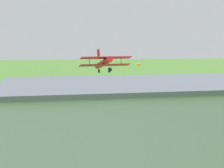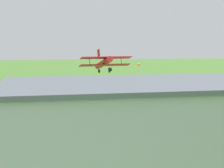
{
  "view_description": "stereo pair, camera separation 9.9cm",
  "coord_description": "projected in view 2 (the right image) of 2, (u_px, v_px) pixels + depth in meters",
  "views": [
    {
      "loc": [
        8.52,
        65.16,
        10.03
      ],
      "look_at": [
        -3.02,
        16.68,
        4.59
      ],
      "focal_mm": 55.16,
      "sensor_mm": 36.0,
      "label": 1
    },
    {
      "loc": [
        8.42,
        65.19,
        10.03
      ],
      "look_at": [
        -3.02,
        16.68,
        4.59
      ],
      "focal_mm": 55.16,
      "sensor_mm": 36.0,
      "label": 2
    }
  ],
  "objects": [
    {
      "name": "ground_plane",
      "position": [
        77.0,
        99.0,
        66.08
      ],
      "size": [
        400.0,
        400.0,
        0.0
      ],
      "primitive_type": "plane",
      "color": "#47752D"
    },
    {
      "name": "person_crossing_taxiway",
      "position": [
        105.0,
        121.0,
        42.84
      ],
      "size": [
        0.38,
        0.38,
        1.61
      ],
      "color": "#B23333",
      "rests_on": "ground_plane"
    },
    {
      "name": "car_silver",
      "position": [
        1.0,
        134.0,
        36.32
      ],
      "size": [
        2.44,
        4.34,
        1.72
      ],
      "color": "#B7B7BC",
      "rests_on": "ground_plane"
    },
    {
      "name": "truck_flatbed_blue",
      "position": [
        203.0,
        110.0,
        44.92
      ],
      "size": [
        2.53,
        6.27,
        3.27
      ],
      "color": "#2D4C8C",
      "rests_on": "ground_plane"
    },
    {
      "name": "biplane",
      "position": [
        104.0,
        63.0,
        59.69
      ],
      "size": [
        9.27,
        7.4,
        4.17
      ],
      "color": "#B21E1E"
    },
    {
      "name": "person_near_hangar_door",
      "position": [
        129.0,
        117.0,
        45.02
      ],
      "size": [
        0.53,
        0.53,
        1.59
      ],
      "color": "beige",
      "rests_on": "ground_plane"
    },
    {
      "name": "windsock",
      "position": [
        138.0,
        66.0,
        85.83
      ],
      "size": [
        1.47,
        1.15,
        5.87
      ],
      "color": "silver",
      "rests_on": "ground_plane"
    },
    {
      "name": "hangar",
      "position": [
        157.0,
        124.0,
        28.52
      ],
      "size": [
        25.42,
        13.55,
        7.22
      ],
      "color": "#B7BCC6",
      "rests_on": "ground_plane"
    }
  ]
}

